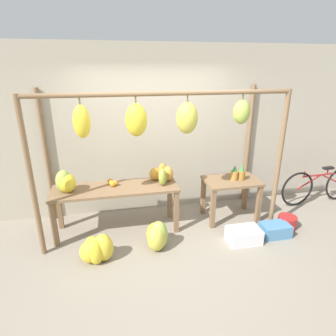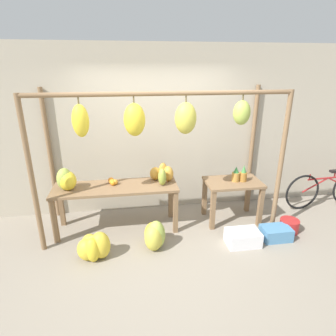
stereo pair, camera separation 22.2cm
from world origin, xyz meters
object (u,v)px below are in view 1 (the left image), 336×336
Objects in this scene: pineapple_cluster at (238,173)px; blue_bucket at (287,222)px; banana_pile_ground_left at (96,249)px; fruit_crate_white at (244,235)px; papaya_pile at (162,174)px; banana_pile_ground_right at (157,236)px; parked_bicycle at (320,186)px; orange_pile at (112,183)px; fruit_crate_purple at (275,230)px; banana_pile_on_table at (65,182)px.

blue_bucket is at bearing -35.37° from pineapple_cluster.
banana_pile_ground_left reaches higher than fruit_crate_white.
papaya_pile is at bearing 143.58° from fruit_crate_white.
parked_bicycle is (3.22, 0.78, 0.15)m from banana_pile_ground_right.
pineapple_cluster reaches higher than orange_pile.
papaya_pile is 0.94× the size of fruit_crate_purple.
papaya_pile is at bearing 163.27° from blue_bucket.
banana_pile_ground_left is 0.84m from banana_pile_ground_right.
fruit_crate_purple is at bearing -148.96° from parked_bicycle.
parked_bicycle is (4.43, 0.21, -0.54)m from banana_pile_on_table.
banana_pile_on_table is at bearing -179.69° from pineapple_cluster.
banana_pile_on_table reaches higher than parked_bicycle.
pineapple_cluster reaches higher than banana_pile_ground_right.
orange_pile is at bearing 70.67° from banana_pile_ground_left.
blue_bucket is at bearing -8.03° from banana_pile_on_table.
blue_bucket is 2.14m from papaya_pile.
parked_bicycle is at bearing 32.15° from blue_bucket.
fruit_crate_white is 2.15m from parked_bicycle.
blue_bucket is at bearing 13.93° from fruit_crate_white.
fruit_crate_purple is at bearing -59.60° from pineapple_cluster.
fruit_crate_white is 1.52m from papaya_pile.
parked_bicycle reaches higher than banana_pile_ground_right.
parked_bicycle is at bearing 6.41° from pineapple_cluster.
papaya_pile reaches higher than orange_pile.
orange_pile reaches higher than banana_pile_ground_left.
blue_bucket is at bearing 26.91° from fruit_crate_purple.
pineapple_cluster is 1.03m from fruit_crate_purple.
pineapple_cluster is 0.69× the size of papaya_pile.
parked_bicycle is at bearing 31.04° from fruit_crate_purple.
pineapple_cluster is at bearing 21.85° from banana_pile_ground_right.
blue_bucket is 0.35m from fruit_crate_purple.
orange_pile is at bearing 162.90° from fruit_crate_purple.
parked_bicycle is at bearing 2.76° from banana_pile_on_table.
papaya_pile reaches higher than parked_bicycle.
papaya_pile reaches higher than pineapple_cluster.
parked_bicycle is at bearing 1.67° from orange_pile.
banana_pile_on_table reaches higher than fruit_crate_purple.
banana_pile_on_table is at bearing 119.37° from banana_pile_ground_left.
banana_pile_on_table is 4.47m from parked_bicycle.
banana_pile_on_table is at bearing 155.18° from banana_pile_ground_right.
papaya_pile is (-1.92, 0.58, 0.76)m from blue_bucket.
blue_bucket is 0.18× the size of parked_bicycle.
banana_pile_ground_right is at bearing 177.95° from fruit_crate_purple.
parked_bicycle is 3.05m from papaya_pile.
orange_pile is at bearing 177.44° from pineapple_cluster.
banana_pile_on_table reaches higher than orange_pile.
papaya_pile reaches higher than fruit_crate_purple.
blue_bucket is at bearing 3.96° from banana_pile_ground_left.
orange_pile reaches higher than fruit_crate_white.
pineapple_cluster is at bearing 0.31° from banana_pile_on_table.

